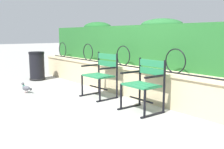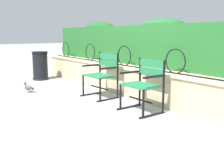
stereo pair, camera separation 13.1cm
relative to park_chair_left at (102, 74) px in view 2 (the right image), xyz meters
name	(u,v)px [view 2 (the right image)]	position (x,y,z in m)	size (l,w,h in m)	color
ground_plane	(109,105)	(0.59, -0.25, -0.47)	(60.00, 60.00, 0.00)	#9E9E99
stone_wall	(142,83)	(0.59, 0.54, -0.16)	(7.76, 0.41, 0.61)	#C6B289
iron_arch_fence	(127,58)	(0.22, 0.46, 0.31)	(7.22, 0.02, 0.42)	black
hedge_row	(161,44)	(0.59, 1.06, 0.60)	(7.61, 0.70, 0.97)	#236028
park_chair_left	(102,74)	(0.00, 0.00, 0.00)	(0.64, 0.54, 0.89)	#237547
park_chair_right	(144,83)	(1.22, 0.00, -0.01)	(0.61, 0.53, 0.86)	#237547
pigeon_near_chairs	(28,87)	(-1.27, -1.09, -0.36)	(0.28, 0.16, 0.22)	#5B5B66
trash_bin	(40,66)	(-2.67, -0.25, -0.10)	(0.44, 0.44, 0.78)	black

